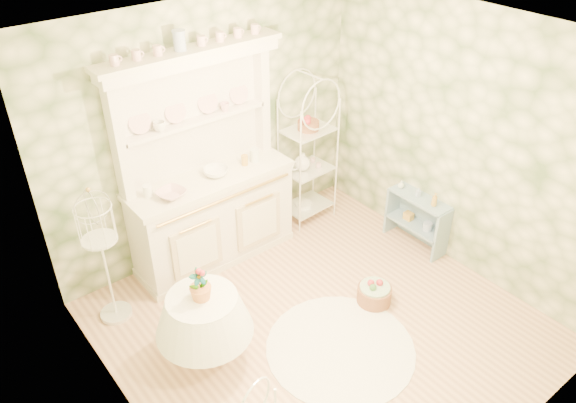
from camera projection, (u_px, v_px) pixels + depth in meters
floor at (321, 325)px, 5.32m from camera, size 3.60×3.60×0.00m
ceiling at (333, 44)px, 3.85m from camera, size 3.60×3.60×0.00m
wall_left at (120, 303)px, 3.64m from camera, size 3.60×3.60×0.00m
wall_right at (462, 144)px, 5.53m from camera, size 3.60×3.60×0.00m
wall_back at (209, 131)px, 5.76m from camera, size 3.60×3.60×0.00m
wall_front at (524, 336)px, 3.41m from camera, size 3.60×3.60×0.00m
kitchen_dresser at (209, 165)px, 5.59m from camera, size 1.87×0.61×2.29m
bakers_rack at (308, 146)px, 6.35m from camera, size 0.61×0.45×1.90m
side_shelf at (417, 221)px, 6.24m from camera, size 0.32×0.72×0.60m
round_table at (205, 328)px, 4.80m from camera, size 0.71×0.71×0.73m
birdcage_stand at (105, 261)px, 5.08m from camera, size 0.32×0.32×1.33m
floor_basket at (374, 294)px, 5.54m from camera, size 0.42×0.42×0.21m
lace_rug at (340, 348)px, 5.08m from camera, size 1.73×1.73×0.01m
bowl_floral at (171, 196)px, 5.34m from camera, size 0.33×0.33×0.07m
bowl_white at (216, 175)px, 5.68m from camera, size 0.32×0.32×0.08m
cup_left at (160, 128)px, 5.23m from camera, size 0.16×0.16×0.09m
cup_right at (225, 108)px, 5.61m from camera, size 0.10×0.10×0.09m
potted_geranium at (200, 286)px, 4.52m from camera, size 0.17×0.12×0.30m
bottle_amber at (434, 200)px, 5.89m from camera, size 0.07×0.07×0.16m
bottle_blue at (418, 193)px, 6.07m from camera, size 0.06×0.06×0.10m
bottle_glass at (401, 185)px, 6.21m from camera, size 0.09×0.09×0.09m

